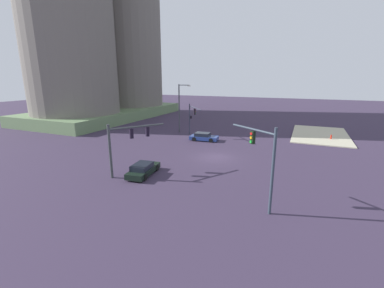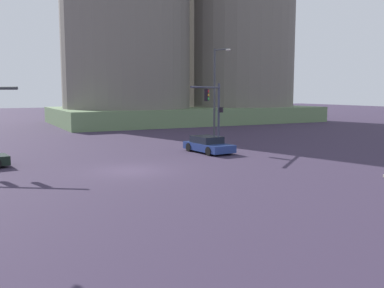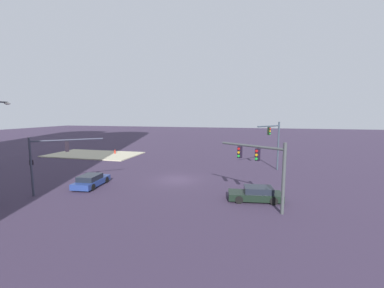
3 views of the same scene
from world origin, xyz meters
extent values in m
plane|color=#352A40|center=(0.00, 0.00, 0.00)|extent=(206.50, 206.50, 0.00)
cube|color=#B5AF93|center=(19.13, -12.17, 0.07)|extent=(15.54, 8.61, 0.15)
cylinder|color=#353748|center=(10.70, 8.21, 2.61)|extent=(0.19, 0.19, 5.21)
cylinder|color=#353748|center=(8.39, 6.28, 4.85)|extent=(4.70, 3.97, 0.14)
cube|color=black|center=(8.49, 6.36, 4.25)|extent=(0.41, 0.40, 0.95)
cylinder|color=red|center=(8.59, 6.24, 4.55)|extent=(0.19, 0.17, 0.20)
cylinder|color=orange|center=(8.59, 6.24, 4.25)|extent=(0.19, 0.17, 0.20)
cylinder|color=green|center=(8.59, 6.24, 3.95)|extent=(0.19, 0.17, 0.20)
cube|color=black|center=(10.85, 8.03, 2.97)|extent=(0.38, 0.38, 0.44)
cylinder|color=#3A3E40|center=(-10.26, 7.03, 2.61)|extent=(0.25, 0.25, 5.23)
cylinder|color=#3A3E40|center=(-7.89, 5.48, 4.72)|extent=(4.85, 3.26, 0.19)
cube|color=black|center=(-8.43, 5.83, 4.10)|extent=(0.41, 0.39, 0.95)
cylinder|color=red|center=(-8.35, 5.97, 4.40)|extent=(0.20, 0.16, 0.20)
cylinder|color=orange|center=(-8.35, 5.97, 4.10)|extent=(0.20, 0.16, 0.20)
cylinder|color=green|center=(-8.35, 5.97, 3.80)|extent=(0.20, 0.16, 0.20)
cube|color=black|center=(-7.03, 4.92, 4.10)|extent=(0.41, 0.39, 0.95)
cylinder|color=red|center=(-6.94, 5.05, 4.40)|extent=(0.20, 0.16, 0.20)
cylinder|color=orange|center=(-6.94, 5.05, 4.10)|extent=(0.20, 0.16, 0.20)
cylinder|color=green|center=(-6.94, 5.05, 3.80)|extent=(0.20, 0.16, 0.20)
cylinder|color=#303C48|center=(-11.22, -7.82, 3.11)|extent=(0.21, 0.21, 6.22)
cylinder|color=#303C48|center=(-9.89, -6.07, 5.74)|extent=(2.80, 3.61, 0.16)
cube|color=black|center=(-9.92, -6.11, 5.13)|extent=(0.40, 0.41, 0.95)
cylinder|color=red|center=(-10.05, -6.01, 5.43)|extent=(0.17, 0.20, 0.20)
cylinder|color=orange|center=(-10.05, -6.01, 5.13)|extent=(0.17, 0.20, 0.20)
cylinder|color=green|center=(-10.05, -6.01, 4.83)|extent=(0.17, 0.20, 0.20)
ellipsoid|color=silver|center=(11.96, 8.83, 8.09)|extent=(0.39, 0.64, 0.20)
cube|color=navy|center=(7.58, 4.37, 0.44)|extent=(2.29, 4.42, 0.55)
cube|color=black|center=(7.56, 4.63, 0.96)|extent=(1.87, 2.36, 0.50)
cylinder|color=black|center=(8.59, 3.14, 0.32)|extent=(0.28, 0.66, 0.64)
cylinder|color=black|center=(6.82, 2.98, 0.32)|extent=(0.28, 0.66, 0.64)
cylinder|color=black|center=(8.34, 5.77, 0.32)|extent=(0.28, 0.66, 0.64)
cylinder|color=black|center=(6.57, 5.61, 0.32)|extent=(0.28, 0.66, 0.64)
cube|color=black|center=(-8.35, 4.69, 0.44)|extent=(4.58, 2.31, 0.55)
cube|color=black|center=(-8.61, 4.66, 0.96)|extent=(2.46, 1.83, 0.50)
cylinder|color=black|center=(-7.11, 5.68, 0.32)|extent=(0.66, 0.30, 0.64)
cylinder|color=black|center=(-6.90, 4.05, 0.32)|extent=(0.66, 0.30, 0.64)
cylinder|color=black|center=(-9.81, 5.33, 0.32)|extent=(0.66, 0.30, 0.64)
cylinder|color=black|center=(-9.60, 3.70, 0.32)|extent=(0.66, 0.30, 0.64)
cylinder|color=red|center=(15.87, -13.57, 0.43)|extent=(0.22, 0.22, 0.55)
sphere|color=#B12B19|center=(15.87, -13.57, 0.77)|extent=(0.18, 0.18, 0.18)
cylinder|color=#B12B19|center=(16.03, -13.57, 0.45)|extent=(0.12, 0.10, 0.10)
camera|label=1|loc=(-28.57, -9.42, 9.35)|focal=24.14mm
camera|label=2|loc=(-7.86, -23.12, 4.53)|focal=39.97mm
camera|label=3|loc=(-8.05, 25.23, 7.25)|focal=22.99mm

